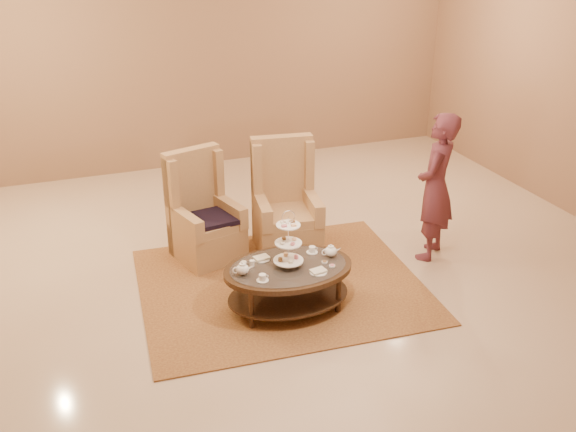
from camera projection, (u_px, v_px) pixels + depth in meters
name	position (u px, v px, depth m)	size (l,w,h in m)	color
ground	(294.00, 288.00, 6.60)	(8.00, 8.00, 0.00)	beige
ceiling	(294.00, 288.00, 6.60)	(8.00, 8.00, 0.02)	silver
wall_back	(197.00, 49.00, 9.28)	(8.00, 0.04, 3.50)	#977052
rug	(281.00, 285.00, 6.65)	(2.99, 2.54, 0.02)	#A37439
tea_table	(288.00, 274.00, 6.11)	(1.28, 0.90, 1.05)	black
armchair_left	(203.00, 222.00, 7.09)	(0.82, 0.83, 1.21)	tan
armchair_right	(285.00, 213.00, 7.25)	(0.78, 0.80, 1.28)	tan
person	(436.00, 187.00, 6.92)	(0.71, 0.70, 1.65)	#5E2832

